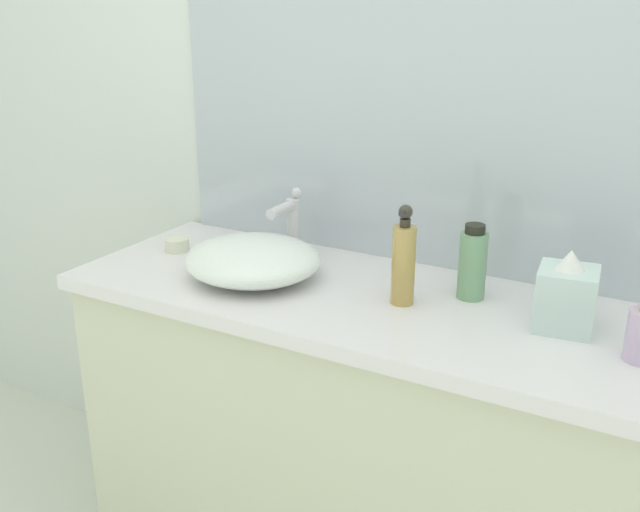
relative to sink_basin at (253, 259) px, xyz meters
name	(u,v)px	position (x,y,z in m)	size (l,w,h in m)	color
bathroom_wall_rear	(457,73)	(0.36, 0.33, 0.42)	(6.00, 0.06, 2.60)	silver
vanity_counter	(387,460)	(0.34, 0.04, -0.46)	(1.53, 0.51, 0.84)	beige
wall_mirror_panel	(446,65)	(0.34, 0.29, 0.44)	(1.45, 0.01, 0.97)	#B2BCC6
sink_basin	(253,259)	(0.00, 0.00, 0.00)	(0.33, 0.31, 0.09)	white
faucet	(290,219)	(0.00, 0.17, 0.05)	(0.03, 0.14, 0.18)	silver
lotion_bottle	(404,261)	(0.37, 0.04, 0.05)	(0.05, 0.05, 0.22)	tan
perfume_bottle	(473,263)	(0.49, 0.14, 0.03)	(0.06, 0.06, 0.17)	#73A378
tissue_box	(566,295)	(0.70, 0.08, 0.02)	(0.13, 0.13, 0.17)	silver
candle_jar	(177,245)	(-0.29, 0.07, -0.03)	(0.06, 0.06, 0.03)	silver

